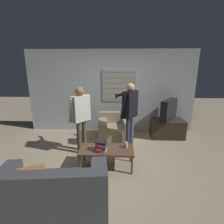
# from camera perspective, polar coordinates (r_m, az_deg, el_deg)

# --- Properties ---
(ground_plane) EXTENTS (16.00, 16.00, 0.00)m
(ground_plane) POSITION_cam_1_polar(r_m,az_deg,el_deg) (4.01, -1.80, -16.20)
(ground_plane) COLOR gray
(wall_back) EXTENTS (5.20, 0.08, 2.55)m
(wall_back) POSITION_cam_1_polar(r_m,az_deg,el_deg) (5.51, -0.38, 6.70)
(wall_back) COLOR #ADB2B7
(wall_back) RESTS_ON ground_plane
(couch_blue) EXTENTS (1.67, 0.96, 0.79)m
(couch_blue) POSITION_cam_1_polar(r_m,az_deg,el_deg) (2.90, -19.15, -23.60)
(couch_blue) COLOR #424247
(couch_blue) RESTS_ON ground_plane
(armchair_beige) EXTENTS (1.00, 0.96, 0.72)m
(armchair_beige) POSITION_cam_1_polar(r_m,az_deg,el_deg) (5.10, 0.99, -5.46)
(armchair_beige) COLOR gray
(armchair_beige) RESTS_ON ground_plane
(coffee_table) EXTENTS (1.11, 0.55, 0.42)m
(coffee_table) POSITION_cam_1_polar(r_m,az_deg,el_deg) (3.69, -1.81, -12.47)
(coffee_table) COLOR brown
(coffee_table) RESTS_ON ground_plane
(tv_stand) EXTENTS (0.94, 0.58, 0.53)m
(tv_stand) POSITION_cam_1_polar(r_m,az_deg,el_deg) (5.46, 17.55, -5.10)
(tv_stand) COLOR #33281E
(tv_stand) RESTS_ON ground_plane
(tv) EXTENTS (0.63, 0.77, 0.60)m
(tv) POSITION_cam_1_polar(r_m,az_deg,el_deg) (5.30, 18.00, 0.68)
(tv) COLOR black
(tv) RESTS_ON tv_stand
(person_left_standing) EXTENTS (0.52, 0.80, 1.61)m
(person_left_standing) POSITION_cam_1_polar(r_m,az_deg,el_deg) (4.16, -10.32, 0.04)
(person_left_standing) COLOR #4C4233
(person_left_standing) RESTS_ON ground_plane
(person_right_standing) EXTENTS (0.59, 0.80, 1.68)m
(person_right_standing) POSITION_cam_1_polar(r_m,az_deg,el_deg) (4.26, 5.76, 1.18)
(person_right_standing) COLOR #33384C
(person_right_standing) RESTS_ON ground_plane
(book_stack) EXTENTS (0.24, 0.22, 0.19)m
(book_stack) POSITION_cam_1_polar(r_m,az_deg,el_deg) (3.57, -3.58, -11.09)
(book_stack) COLOR beige
(book_stack) RESTS_ON coffee_table
(soda_can) EXTENTS (0.07, 0.07, 0.13)m
(soda_can) POSITION_cam_1_polar(r_m,az_deg,el_deg) (3.70, 4.61, -10.64)
(soda_can) COLOR silver
(soda_can) RESTS_ON coffee_table
(spare_remote) EXTENTS (0.05, 0.13, 0.02)m
(spare_remote) POSITION_cam_1_polar(r_m,az_deg,el_deg) (3.76, 4.59, -11.06)
(spare_remote) COLOR white
(spare_remote) RESTS_ON coffee_table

